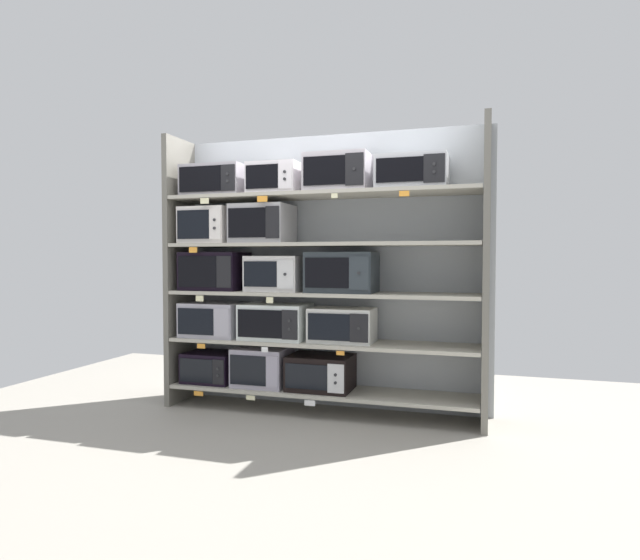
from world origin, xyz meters
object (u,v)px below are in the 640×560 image
object	(u,v)px
microwave_7	(275,274)
microwave_9	(210,226)
microwave_10	(263,224)
microwave_0	(212,367)
microwave_8	(342,272)
microwave_2	(321,372)
microwave_12	(275,179)
microwave_3	(215,319)
microwave_5	(342,325)
microwave_6	(215,271)
microwave_14	(412,173)
microwave_1	(262,366)
microwave_13	(338,173)
microwave_11	(216,181)
microwave_4	(276,321)

from	to	relation	value
microwave_7	microwave_9	bearing A→B (deg)	-179.97
microwave_10	microwave_7	bearing A→B (deg)	0.08
microwave_0	microwave_8	world-z (taller)	microwave_8
microwave_2	microwave_12	bearing A→B (deg)	-179.98
microwave_3	microwave_5	bearing A→B (deg)	-0.00
microwave_2	microwave_6	distance (m)	1.30
microwave_8	microwave_14	distance (m)	0.98
microwave_1	microwave_8	xyz separation A→B (m)	(0.72, 0.00, 0.83)
microwave_13	microwave_3	bearing A→B (deg)	-180.00
microwave_9	microwave_5	bearing A→B (deg)	0.00
microwave_11	microwave_6	bearing A→B (deg)	179.86
microwave_0	microwave_2	size ratio (longest dim) A/B	0.86
microwave_4	microwave_8	distance (m)	0.73
microwave_8	microwave_13	xyz separation A→B (m)	(-0.04, -0.00, 0.82)
microwave_1	microwave_13	bearing A→B (deg)	0.01
microwave_0	microwave_14	bearing A→B (deg)	0.01
microwave_10	microwave_11	world-z (taller)	microwave_11
microwave_1	microwave_14	world-z (taller)	microwave_14
microwave_3	microwave_8	bearing A→B (deg)	0.00
microwave_4	microwave_13	world-z (taller)	microwave_13
microwave_12	microwave_5	bearing A→B (deg)	-0.01
microwave_14	microwave_5	bearing A→B (deg)	-179.98
microwave_5	microwave_9	size ratio (longest dim) A/B	1.21
microwave_2	microwave_3	bearing A→B (deg)	-179.99
microwave_2	microwave_9	xyz separation A→B (m)	(-1.03, -0.00, 1.25)
microwave_0	microwave_3	world-z (taller)	microwave_3
microwave_1	microwave_13	distance (m)	1.78
microwave_6	microwave_7	xyz separation A→B (m)	(0.58, 0.00, -0.02)
microwave_9	microwave_10	world-z (taller)	microwave_10
microwave_0	microwave_9	bearing A→B (deg)	179.87
microwave_12	microwave_14	bearing A→B (deg)	0.01
microwave_4	microwave_6	distance (m)	0.72
microwave_4	microwave_9	distance (m)	1.04
microwave_3	microwave_4	size ratio (longest dim) A/B	0.92
microwave_2	microwave_12	size ratio (longest dim) A/B	1.22
microwave_4	microwave_14	size ratio (longest dim) A/B	1.02
microwave_11	microwave_2	bearing A→B (deg)	0.02
microwave_9	microwave_14	bearing A→B (deg)	0.01
microwave_4	microwave_10	bearing A→B (deg)	179.94
microwave_2	microwave_6	world-z (taller)	microwave_6
microwave_1	microwave_7	world-z (taller)	microwave_7
microwave_7	microwave_11	xyz separation A→B (m)	(-0.56, -0.00, 0.81)
microwave_4	microwave_9	xyz separation A→B (m)	(-0.63, -0.00, 0.83)
microwave_1	microwave_12	distance (m)	1.62
microwave_9	microwave_14	world-z (taller)	microwave_14
microwave_2	microwave_10	xyz separation A→B (m)	(-0.52, -0.00, 1.25)
microwave_11	microwave_9	bearing A→B (deg)	179.94
microwave_13	microwave_8	bearing A→B (deg)	0.02
microwave_11	microwave_3	bearing A→B (deg)	179.37
microwave_1	microwave_13	xyz separation A→B (m)	(0.68, 0.00, 1.64)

